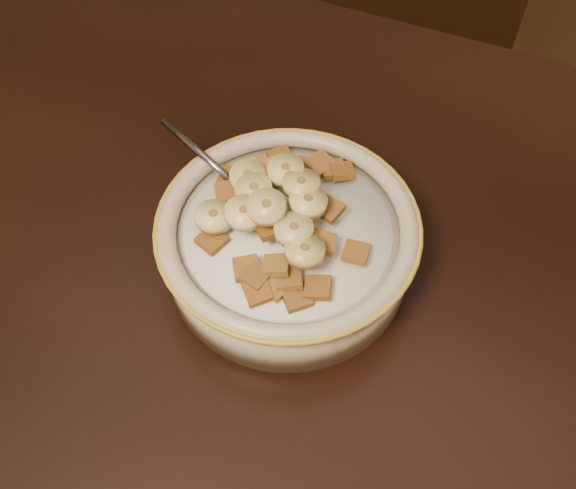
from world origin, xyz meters
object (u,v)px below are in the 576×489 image
(chair, at_px, (373,102))
(spoon, at_px, (259,205))
(cereal_bowl, at_px, (288,248))
(table, at_px, (76,270))

(chair, relative_size, spoon, 17.97)
(chair, bearing_deg, cereal_bowl, -92.50)
(table, height_order, chair, chair)
(chair, height_order, spoon, chair)
(spoon, bearing_deg, table, -41.53)
(table, relative_size, cereal_bowl, 6.66)
(table, bearing_deg, cereal_bowl, 21.18)
(chair, relative_size, cereal_bowl, 4.31)
(table, xyz_separation_m, chair, (0.13, 0.62, -0.28))
(table, distance_m, cereal_bowl, 0.20)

